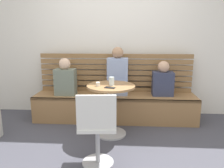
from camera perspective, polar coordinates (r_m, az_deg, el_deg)
ground at (r=2.75m, az=-0.64°, el=-18.56°), size 8.00×8.00×0.00m
back_wall at (r=3.99m, az=1.10°, el=12.99°), size 5.20×0.10×2.90m
booth_bench at (r=3.75m, az=0.72°, el=-6.09°), size 2.70×0.52×0.44m
booth_backrest at (r=3.85m, az=0.92°, el=2.96°), size 2.65×0.04×0.67m
cafe_table at (r=3.12m, az=-0.27°, el=-4.28°), size 0.68×0.68×0.74m
white_chair at (r=2.39m, az=-3.89°, el=-11.17°), size 0.43×0.43×0.85m
person_adult at (r=3.64m, az=1.46°, el=2.74°), size 0.34×0.22×0.80m
person_child_left at (r=3.71m, az=13.10°, el=0.88°), size 0.34×0.22×0.57m
person_child_middle at (r=3.73m, az=-12.05°, el=1.31°), size 0.34×0.22×0.62m
cup_glass_tall at (r=3.03m, az=-0.08°, el=0.73°), size 0.07×0.07×0.12m
cup_ceramic_white at (r=3.29m, az=-0.18°, el=1.22°), size 0.08×0.08×0.07m
cup_espresso_small at (r=3.01m, az=-3.66°, el=-0.03°), size 0.06×0.06×0.05m
phone_on_table at (r=2.90m, az=-0.57°, el=-0.96°), size 0.15×0.10×0.01m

